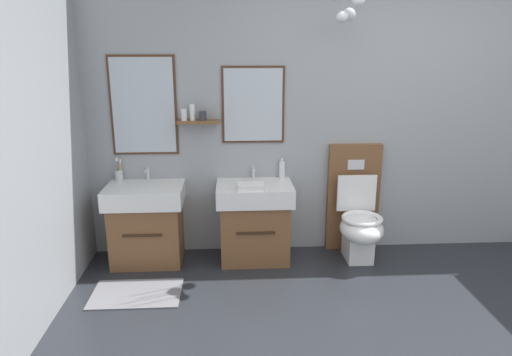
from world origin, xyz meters
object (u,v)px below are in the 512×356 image
Objects in this scene: folded_hand_towel at (251,186)px; toothbrush_cup at (119,174)px; soap_dispenser at (282,169)px; vanity_sink_right at (254,220)px; toilet at (357,216)px; vanity_sink_left at (147,222)px.

toothbrush_cup is at bearing 164.76° from folded_hand_towel.
toothbrush_cup reaches higher than soap_dispenser.
vanity_sink_right is 0.92m from toilet.
toothbrush_cup is at bearing 146.03° from vanity_sink_left.
toothbrush_cup reaches higher than vanity_sink_left.
folded_hand_towel is at bearing -105.30° from vanity_sink_right.
toothbrush_cup is 1.12× the size of soap_dispenser.
folded_hand_towel is at bearing -9.20° from vanity_sink_left.
toilet is 4.55× the size of folded_hand_towel.
soap_dispenser is at bearing 8.40° from vanity_sink_left.
vanity_sink_left is at bearing -171.60° from soap_dispenser.
folded_hand_towel reaches higher than vanity_sink_right.
folded_hand_towel is at bearing -15.24° from toothbrush_cup.
toilet is 5.35× the size of soap_dispenser.
soap_dispenser is at bearing 165.55° from toilet.
vanity_sink_right is (0.94, 0.00, 0.00)m from vanity_sink_left.
toothbrush_cup is 0.95× the size of folded_hand_towel.
toilet reaches higher than folded_hand_towel.
soap_dispenser is at bearing 0.39° from toothbrush_cup.
toilet reaches higher than vanity_sink_right.
folded_hand_towel is (-0.04, -0.15, 0.35)m from vanity_sink_right.
toilet is 0.79m from soap_dispenser.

